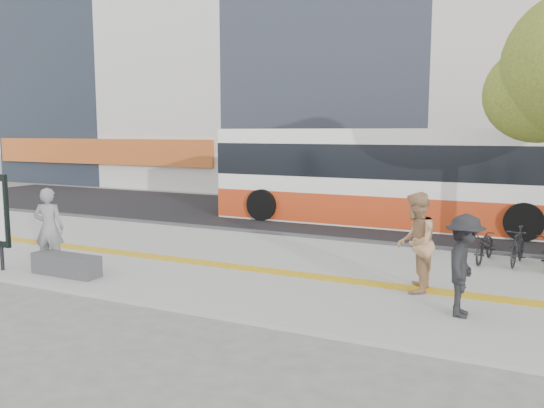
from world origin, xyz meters
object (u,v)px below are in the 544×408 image
at_px(bus, 390,179).
at_px(pedestrian_dark, 464,266).
at_px(bench, 66,265).
at_px(pedestrian_tan, 416,242).
at_px(seated_woman, 49,228).

height_order(bus, pedestrian_dark, bus).
xyz_separation_m(bench, pedestrian_tan, (6.88, 2.04, 0.73)).
relative_size(seated_woman, pedestrian_tan, 0.95).
relative_size(pedestrian_tan, pedestrian_dark, 1.12).
height_order(seated_woman, pedestrian_dark, seated_woman).
xyz_separation_m(bench, seated_woman, (-0.80, 0.31, 0.68)).
relative_size(bus, pedestrian_tan, 6.19).
xyz_separation_m(bus, pedestrian_dark, (3.44, -8.74, -0.61)).
distance_m(bench, bus, 10.75).
bearing_deg(pedestrian_dark, bus, 19.96).
bearing_deg(seated_woman, pedestrian_tan, 169.48).
bearing_deg(pedestrian_dark, pedestrian_tan, 41.55).
height_order(bus, pedestrian_tan, bus).
height_order(seated_woman, pedestrian_tan, pedestrian_tan).
xyz_separation_m(seated_woman, pedestrian_tan, (7.68, 1.73, 0.05)).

